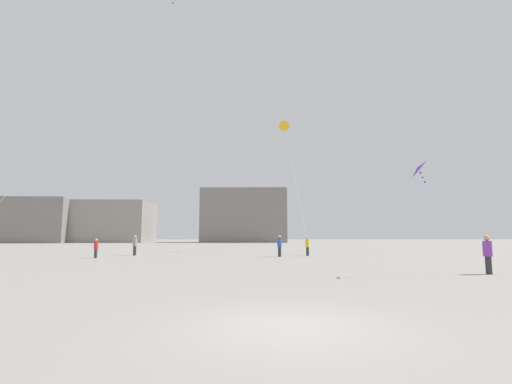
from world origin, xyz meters
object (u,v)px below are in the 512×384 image
(person_in_purple, at_px, (488,253))
(building_right_hall, at_px, (244,216))
(person_in_red, at_px, (96,247))
(building_centre_hall, at_px, (105,222))
(person_in_blue, at_px, (280,245))
(kite_amber_diamond, at_px, (284,126))
(kite_emerald_delta, at_px, (172,2))
(kite_violet_diamond, at_px, (419,169))
(person_in_grey, at_px, (135,244))
(building_left_hall, at_px, (26,221))
(person_in_yellow, at_px, (307,245))

(person_in_purple, relative_size, building_right_hall, 0.08)
(person_in_red, distance_m, building_centre_hall, 70.60)
(person_in_blue, height_order, kite_amber_diamond, kite_amber_diamond)
(kite_amber_diamond, height_order, building_right_hall, kite_amber_diamond)
(person_in_purple, height_order, person_in_blue, person_in_purple)
(kite_emerald_delta, bearing_deg, kite_violet_diamond, -3.83)
(building_centre_hall, bearing_deg, person_in_red, -70.09)
(person_in_grey, bearing_deg, kite_violet_diamond, -55.83)
(person_in_purple, relative_size, kite_violet_diamond, 0.45)
(person_in_red, height_order, building_centre_hall, building_centre_hall)
(person_in_purple, relative_size, building_centre_hall, 0.08)
(building_left_hall, xyz_separation_m, building_centre_hall, (18.00, 4.09, -0.16))
(person_in_yellow, xyz_separation_m, kite_violet_diamond, (2.55, -16.35, 4.05))
(person_in_red, bearing_deg, kite_amber_diamond, -148.36)
(person_in_purple, xyz_separation_m, building_right_hall, (-11.72, 77.27, 5.78))
(kite_emerald_delta, bearing_deg, person_in_purple, -0.99)
(person_in_purple, bearing_deg, person_in_blue, -157.84)
(kite_amber_diamond, bearing_deg, kite_emerald_delta, -108.34)
(kite_violet_diamond, bearing_deg, building_centre_hall, 119.00)
(person_in_purple, distance_m, kite_violet_diamond, 5.25)
(person_in_red, height_order, person_in_blue, person_in_blue)
(kite_violet_diamond, distance_m, building_left_hall, 98.15)
(kite_violet_diamond, bearing_deg, person_in_grey, 136.30)
(kite_emerald_delta, xyz_separation_m, kite_amber_diamond, (8.65, 26.09, 1.40))
(person_in_grey, distance_m, kite_emerald_delta, 21.90)
(person_in_yellow, distance_m, kite_violet_diamond, 17.04)
(person_in_yellow, bearing_deg, person_in_red, 99.54)
(person_in_blue, xyz_separation_m, kite_violet_diamond, (5.20, -15.07, 3.96))
(person_in_yellow, distance_m, kite_amber_diamond, 17.73)
(kite_violet_diamond, height_order, building_left_hall, building_left_hall)
(person_in_purple, bearing_deg, building_centre_hall, -157.48)
(person_in_grey, bearing_deg, person_in_red, -130.01)
(person_in_yellow, bearing_deg, person_in_blue, 116.73)
(person_in_red, distance_m, person_in_blue, 15.17)
(kite_violet_diamond, xyz_separation_m, building_centre_hall, (-44.31, 79.93, 0.22))
(person_in_blue, distance_m, building_left_hall, 83.50)
(person_in_blue, relative_size, building_centre_hall, 0.08)
(person_in_yellow, bearing_deg, building_right_hall, 6.30)
(building_right_hall, bearing_deg, person_in_blue, -87.16)
(building_centre_hall, bearing_deg, person_in_blue, -58.91)
(person_in_blue, xyz_separation_m, kite_amber_diamond, (1.82, 11.82, 14.14))
(kite_emerald_delta, distance_m, kite_amber_diamond, 27.52)
(person_in_purple, distance_m, kite_amber_diamond, 30.67)
(kite_emerald_delta, distance_m, building_centre_hall, 85.88)
(person_in_yellow, height_order, building_right_hall, building_right_hall)
(building_left_hall, bearing_deg, person_in_grey, -52.98)
(person_in_yellow, distance_m, person_in_grey, 15.78)
(building_right_hall, bearing_deg, building_centre_hall, 176.63)
(building_centre_hall, bearing_deg, building_left_hall, -167.21)
(kite_violet_diamond, relative_size, building_left_hall, 0.17)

